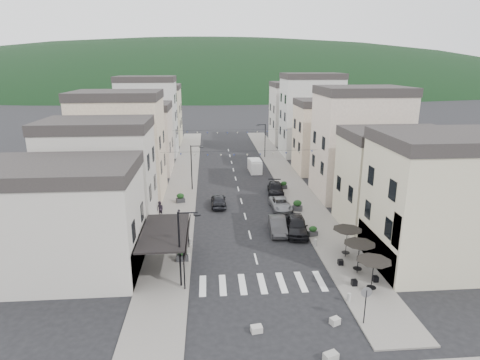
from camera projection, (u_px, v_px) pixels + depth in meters
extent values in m
plane|color=black|center=(266.00, 298.00, 28.54)|extent=(700.00, 700.00, 0.00)
cube|color=slate|center=(184.00, 177.00, 58.58)|extent=(4.00, 76.00, 0.12)
cube|color=slate|center=(285.00, 175.00, 59.73)|extent=(4.00, 76.00, 0.12)
ellipsoid|color=black|center=(212.00, 85.00, 315.67)|extent=(640.00, 360.00, 70.00)
cube|color=#B9B3AA|center=(59.00, 226.00, 31.02)|extent=(12.00, 8.00, 8.00)
cube|color=beige|center=(439.00, 207.00, 32.09)|extent=(10.00, 8.00, 10.00)
cube|color=black|center=(164.00, 232.00, 31.86)|extent=(3.60, 7.50, 0.15)
cube|color=black|center=(187.00, 237.00, 32.14)|extent=(0.34, 7.50, 0.99)
cylinder|color=black|center=(184.00, 271.00, 29.09)|extent=(0.10, 0.10, 3.20)
cylinder|color=black|center=(188.00, 232.00, 35.79)|extent=(0.10, 0.10, 3.20)
cube|color=#B9B3AA|center=(101.00, 181.00, 39.43)|extent=(10.00, 7.00, 10.00)
cube|color=#262323|center=(95.00, 125.00, 37.90)|extent=(10.20, 7.14, 1.00)
cube|color=tan|center=(121.00, 150.00, 48.72)|extent=(10.00, 8.00, 12.00)
cube|color=#262323|center=(116.00, 95.00, 46.91)|extent=(10.20, 8.16, 1.00)
cube|color=#B3A291|center=(138.00, 141.00, 60.56)|extent=(10.00, 8.00, 9.50)
cube|color=#262323|center=(135.00, 106.00, 59.09)|extent=(10.20, 8.16, 1.00)
cube|color=#B1B1AC|center=(148.00, 119.00, 71.55)|extent=(10.00, 7.00, 13.00)
cube|color=#262323|center=(145.00, 79.00, 69.60)|extent=(10.20, 7.14, 1.00)
cube|color=beige|center=(156.00, 116.00, 83.32)|extent=(10.00, 9.00, 11.00)
cube|color=#262323|center=(155.00, 87.00, 81.64)|extent=(10.20, 9.18, 1.00)
cube|color=beige|center=(394.00, 184.00, 39.89)|extent=(10.00, 7.00, 9.00)
cube|color=#262323|center=(399.00, 135.00, 38.49)|extent=(10.20, 7.14, 1.00)
cube|color=#B3A291|center=(359.00, 147.00, 48.97)|extent=(10.00, 8.00, 12.50)
cube|color=#262323|center=(363.00, 91.00, 47.08)|extent=(10.20, 8.16, 1.00)
cube|color=tan|center=(329.00, 139.00, 60.80)|extent=(10.00, 7.00, 10.00)
cube|color=#262323|center=(332.00, 103.00, 59.26)|extent=(10.20, 7.14, 1.00)
cube|color=#B1B1AC|center=(310.00, 118.00, 71.80)|extent=(10.00, 8.00, 13.50)
cube|color=#262323|center=(312.00, 76.00, 69.77)|extent=(10.20, 8.16, 1.00)
cube|color=#B9B3AA|center=(296.00, 115.00, 83.56)|extent=(10.00, 9.00, 11.50)
cube|color=#262323|center=(297.00, 84.00, 81.82)|extent=(10.20, 9.18, 1.00)
cylinder|color=black|center=(372.00, 278.00, 28.78)|extent=(0.06, 0.06, 2.30)
cone|color=black|center=(374.00, 264.00, 28.47)|extent=(2.50, 2.50, 0.55)
cylinder|color=black|center=(371.00, 287.00, 29.00)|extent=(0.70, 0.70, 0.04)
cylinder|color=black|center=(358.00, 260.00, 31.46)|extent=(0.06, 0.06, 2.30)
cone|color=black|center=(359.00, 247.00, 31.15)|extent=(2.50, 2.50, 0.55)
cylinder|color=black|center=(357.00, 268.00, 31.68)|extent=(0.70, 0.70, 0.04)
cylinder|color=black|center=(346.00, 244.00, 34.14)|extent=(0.06, 0.06, 2.30)
cone|color=black|center=(347.00, 232.00, 33.83)|extent=(2.50, 2.50, 0.55)
cylinder|color=black|center=(346.00, 252.00, 34.36)|extent=(0.70, 0.70, 0.04)
cylinder|color=black|center=(180.00, 250.00, 29.15)|extent=(0.14, 0.14, 6.00)
cylinder|color=black|center=(188.00, 213.00, 28.40)|extent=(1.40, 0.10, 0.10)
cylinder|color=black|center=(197.00, 214.00, 28.49)|extent=(0.56, 0.56, 0.08)
cylinder|color=black|center=(192.00, 168.00, 52.12)|extent=(0.14, 0.14, 6.00)
cylinder|color=black|center=(196.00, 146.00, 51.37)|extent=(1.40, 0.10, 0.10)
cylinder|color=black|center=(201.00, 147.00, 51.46)|extent=(0.56, 0.56, 0.08)
cylinder|color=black|center=(265.00, 141.00, 70.29)|extent=(0.14, 0.14, 6.00)
cylinder|color=black|center=(261.00, 125.00, 69.42)|extent=(1.40, 0.10, 0.10)
cylinder|color=black|center=(258.00, 126.00, 69.41)|extent=(0.56, 0.56, 0.08)
cylinder|color=black|center=(365.00, 308.00, 25.29)|extent=(0.07, 0.07, 2.50)
cylinder|color=slate|center=(367.00, 292.00, 24.98)|extent=(0.70, 0.04, 0.70)
cylinder|color=gray|center=(189.00, 257.00, 33.73)|extent=(0.26, 0.26, 0.60)
cylinder|color=gray|center=(190.00, 242.00, 36.60)|extent=(0.26, 0.26, 0.60)
cylinder|color=gray|center=(315.00, 242.00, 36.52)|extent=(0.26, 0.26, 0.60)
cylinder|color=gray|center=(349.00, 297.00, 27.91)|extent=(0.26, 0.26, 0.60)
cylinder|color=black|center=(241.00, 151.00, 47.92)|extent=(19.00, 0.02, 0.02)
cone|color=beige|center=(167.00, 154.00, 47.31)|extent=(0.28, 0.28, 0.24)
cone|color=navy|center=(181.00, 154.00, 47.45)|extent=(0.28, 0.28, 0.24)
cone|color=beige|center=(194.00, 155.00, 47.60)|extent=(0.28, 0.28, 0.24)
cone|color=navy|center=(208.00, 155.00, 47.74)|extent=(0.28, 0.28, 0.24)
cone|color=beige|center=(221.00, 155.00, 47.87)|extent=(0.28, 0.28, 0.24)
cone|color=navy|center=(234.00, 155.00, 48.00)|extent=(0.28, 0.28, 0.24)
cone|color=beige|center=(247.00, 155.00, 48.12)|extent=(0.28, 0.28, 0.24)
cone|color=navy|center=(260.00, 155.00, 48.24)|extent=(0.28, 0.28, 0.24)
cone|color=beige|center=(273.00, 154.00, 48.34)|extent=(0.28, 0.28, 0.24)
cone|color=navy|center=(286.00, 153.00, 48.45)|extent=(0.28, 0.28, 0.24)
cone|color=beige|center=(299.00, 152.00, 48.55)|extent=(0.28, 0.28, 0.24)
cone|color=navy|center=(312.00, 151.00, 48.64)|extent=(0.28, 0.28, 0.24)
cylinder|color=black|center=(232.00, 130.00, 63.24)|extent=(19.00, 0.02, 0.02)
cone|color=beige|center=(177.00, 132.00, 62.62)|extent=(0.28, 0.28, 0.24)
cone|color=navy|center=(187.00, 132.00, 62.77)|extent=(0.28, 0.28, 0.24)
cone|color=beige|center=(197.00, 133.00, 62.91)|extent=(0.28, 0.28, 0.24)
cone|color=navy|center=(207.00, 133.00, 63.05)|extent=(0.28, 0.28, 0.24)
cone|color=beige|center=(217.00, 133.00, 63.18)|extent=(0.28, 0.28, 0.24)
cone|color=navy|center=(227.00, 133.00, 63.31)|extent=(0.28, 0.28, 0.24)
cone|color=beige|center=(237.00, 133.00, 63.43)|extent=(0.28, 0.28, 0.24)
cone|color=navy|center=(247.00, 133.00, 63.55)|extent=(0.28, 0.28, 0.24)
cone|color=beige|center=(257.00, 132.00, 63.66)|extent=(0.28, 0.28, 0.24)
cone|color=navy|center=(267.00, 132.00, 63.76)|extent=(0.28, 0.28, 0.24)
cone|color=beige|center=(277.00, 131.00, 63.86)|extent=(0.28, 0.28, 0.24)
cone|color=navy|center=(287.00, 130.00, 63.96)|extent=(0.28, 0.28, 0.24)
imported|color=black|center=(297.00, 225.00, 39.17)|extent=(2.59, 5.19, 1.70)
imported|color=#343437|center=(278.00, 225.00, 39.48)|extent=(1.86, 4.58, 1.48)
imported|color=gray|center=(280.00, 204.00, 45.89)|extent=(2.27, 4.61, 1.26)
imported|color=black|center=(276.00, 189.00, 51.16)|extent=(2.44, 5.00, 1.40)
imported|color=black|center=(219.00, 200.00, 46.70)|extent=(1.75, 4.28, 1.45)
cube|color=white|center=(255.00, 166.00, 61.74)|extent=(1.86, 4.31, 1.77)
cube|color=white|center=(255.00, 161.00, 60.98)|extent=(1.75, 2.90, 0.44)
cylinder|color=black|center=(252.00, 172.00, 60.30)|extent=(0.25, 0.63, 0.62)
cylinder|color=black|center=(261.00, 172.00, 60.47)|extent=(0.25, 0.63, 0.62)
cylinder|color=black|center=(249.00, 167.00, 63.34)|extent=(0.25, 0.63, 0.62)
cylinder|color=black|center=(258.00, 167.00, 63.50)|extent=(0.25, 0.63, 0.62)
imported|color=black|center=(179.00, 217.00, 41.14)|extent=(0.61, 0.42, 1.61)
imported|color=#29212C|center=(160.00, 209.00, 43.24)|extent=(1.05, 1.03, 1.71)
cube|color=gray|center=(331.00, 357.00, 22.46)|extent=(0.93, 0.75, 0.50)
cube|color=#9B9893|center=(335.00, 321.00, 25.63)|extent=(0.73, 0.66, 0.45)
cube|color=#A4A09C|center=(257.00, 329.00, 24.91)|extent=(0.77, 0.60, 0.40)
cube|color=#2C2C2E|center=(182.00, 258.00, 33.69)|extent=(1.04, 0.61, 0.50)
ellipsoid|color=black|center=(182.00, 252.00, 33.53)|extent=(0.89, 0.56, 0.64)
cube|color=#2B2B2D|center=(181.00, 200.00, 47.82)|extent=(1.12, 0.79, 0.51)
ellipsoid|color=black|center=(180.00, 196.00, 47.67)|extent=(0.89, 0.57, 0.65)
cube|color=#333336|center=(313.00, 234.00, 38.55)|extent=(0.98, 0.71, 0.44)
ellipsoid|color=black|center=(313.00, 229.00, 38.42)|extent=(0.78, 0.49, 0.57)
cube|color=#323235|center=(297.00, 208.00, 45.17)|extent=(1.25, 0.98, 0.55)
ellipsoid|color=black|center=(297.00, 203.00, 45.00)|extent=(0.97, 0.62, 0.70)
cube|color=#29282B|center=(284.00, 187.00, 53.09)|extent=(0.94, 0.57, 0.45)
ellipsoid|color=black|center=(284.00, 183.00, 52.95)|extent=(0.80, 0.51, 0.58)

